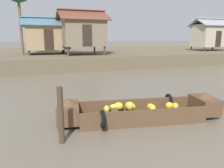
{
  "coord_description": "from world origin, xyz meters",
  "views": [
    {
      "loc": [
        -3.58,
        -0.4,
        2.6
      ],
      "look_at": [
        -0.72,
        7.09,
        0.92
      ],
      "focal_mm": 35.53,
      "sensor_mm": 36.0,
      "label": 1
    }
  ],
  "objects_px": {
    "banana_boat": "(140,111)",
    "mooring_post": "(61,115)",
    "stilt_house_left": "(47,36)",
    "stilt_house_mid_left": "(82,32)",
    "stilt_house_mid_right": "(210,35)"
  },
  "relations": [
    {
      "from": "stilt_house_left",
      "to": "stilt_house_mid_left",
      "type": "bearing_deg",
      "value": -32.39
    },
    {
      "from": "stilt_house_mid_right",
      "to": "mooring_post",
      "type": "height_order",
      "value": "stilt_house_mid_right"
    },
    {
      "from": "banana_boat",
      "to": "mooring_post",
      "type": "bearing_deg",
      "value": -163.7
    },
    {
      "from": "mooring_post",
      "to": "stilt_house_left",
      "type": "bearing_deg",
      "value": 85.82
    },
    {
      "from": "stilt_house_left",
      "to": "stilt_house_mid_left",
      "type": "distance_m",
      "value": 3.47
    },
    {
      "from": "banana_boat",
      "to": "stilt_house_mid_left",
      "type": "distance_m",
      "value": 14.39
    },
    {
      "from": "mooring_post",
      "to": "stilt_house_mid_left",
      "type": "bearing_deg",
      "value": 74.42
    },
    {
      "from": "stilt_house_mid_right",
      "to": "mooring_post",
      "type": "bearing_deg",
      "value": -141.58
    },
    {
      "from": "stilt_house_mid_right",
      "to": "mooring_post",
      "type": "distance_m",
      "value": 25.5
    },
    {
      "from": "mooring_post",
      "to": "banana_boat",
      "type": "bearing_deg",
      "value": 16.3
    },
    {
      "from": "stilt_house_mid_left",
      "to": "stilt_house_mid_right",
      "type": "bearing_deg",
      "value": 3.64
    },
    {
      "from": "stilt_house_mid_left",
      "to": "mooring_post",
      "type": "xyz_separation_m",
      "value": [
        -4.12,
        -14.78,
        -2.39
      ]
    },
    {
      "from": "banana_boat",
      "to": "mooring_post",
      "type": "relative_size",
      "value": 3.64
    },
    {
      "from": "banana_boat",
      "to": "mooring_post",
      "type": "xyz_separation_m",
      "value": [
        -2.58,
        -0.76,
        0.43
      ]
    },
    {
      "from": "stilt_house_left",
      "to": "stilt_house_mid_right",
      "type": "distance_m",
      "value": 18.71
    }
  ]
}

